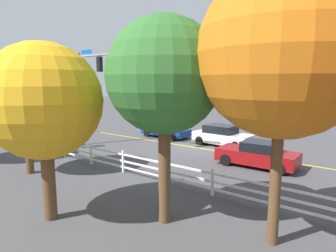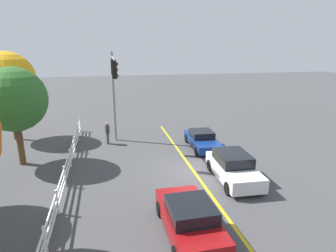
{
  "view_description": "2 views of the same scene",
  "coord_description": "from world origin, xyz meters",
  "px_view_note": "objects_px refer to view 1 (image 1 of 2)",
  "views": [
    {
      "loc": [
        -11.09,
        17.41,
        4.67
      ],
      "look_at": [
        0.09,
        2.68,
        1.84
      ],
      "focal_mm": 31.25,
      "sensor_mm": 36.0,
      "label": 1
    },
    {
      "loc": [
        -14.72,
        4.78,
        7.06
      ],
      "look_at": [
        0.18,
        1.51,
        2.81
      ],
      "focal_mm": 30.25,
      "sensor_mm": 36.0,
      "label": 2
    }
  ],
  "objects_px": {
    "tree_4": "(283,53)",
    "tree_5": "(44,102)",
    "car_0": "(165,130)",
    "car_1": "(222,136)",
    "pedestrian": "(82,135)",
    "tree_1": "(164,77)",
    "car_2": "(258,154)",
    "tree_0": "(25,93)"
  },
  "relations": [
    {
      "from": "tree_0",
      "to": "tree_5",
      "type": "xyz_separation_m",
      "value": [
        -5.48,
        2.17,
        -0.06
      ]
    },
    {
      "from": "car_2",
      "to": "tree_0",
      "type": "height_order",
      "value": "tree_0"
    },
    {
      "from": "tree_4",
      "to": "tree_5",
      "type": "xyz_separation_m",
      "value": [
        6.56,
        3.03,
        -1.38
      ]
    },
    {
      "from": "pedestrian",
      "to": "tree_4",
      "type": "height_order",
      "value": "tree_4"
    },
    {
      "from": "tree_1",
      "to": "tree_5",
      "type": "height_order",
      "value": "tree_1"
    },
    {
      "from": "car_0",
      "to": "tree_0",
      "type": "relative_size",
      "value": 0.7
    },
    {
      "from": "pedestrian",
      "to": "tree_4",
      "type": "relative_size",
      "value": 0.22
    },
    {
      "from": "car_1",
      "to": "tree_4",
      "type": "bearing_deg",
      "value": -54.14
    },
    {
      "from": "car_1",
      "to": "tree_0",
      "type": "bearing_deg",
      "value": -109.33
    },
    {
      "from": "car_2",
      "to": "tree_0",
      "type": "xyz_separation_m",
      "value": [
        8.88,
        8.22,
        3.4
      ]
    },
    {
      "from": "car_2",
      "to": "tree_5",
      "type": "relative_size",
      "value": 0.72
    },
    {
      "from": "tree_5",
      "to": "car_1",
      "type": "bearing_deg",
      "value": -87.43
    },
    {
      "from": "tree_4",
      "to": "tree_5",
      "type": "bearing_deg",
      "value": 24.81
    },
    {
      "from": "car_0",
      "to": "car_2",
      "type": "bearing_deg",
      "value": -19.71
    },
    {
      "from": "tree_1",
      "to": "tree_4",
      "type": "relative_size",
      "value": 0.87
    },
    {
      "from": "pedestrian",
      "to": "tree_1",
      "type": "relative_size",
      "value": 0.25
    },
    {
      "from": "car_1",
      "to": "tree_0",
      "type": "height_order",
      "value": "tree_0"
    },
    {
      "from": "car_2",
      "to": "pedestrian",
      "type": "bearing_deg",
      "value": 13.7
    },
    {
      "from": "pedestrian",
      "to": "tree_5",
      "type": "xyz_separation_m",
      "value": [
        -8.25,
        7.44,
        3.09
      ]
    },
    {
      "from": "car_0",
      "to": "tree_0",
      "type": "xyz_separation_m",
      "value": [
        -0.46,
        11.96,
        3.49
      ]
    },
    {
      "from": "car_2",
      "to": "pedestrian",
      "type": "height_order",
      "value": "pedestrian"
    },
    {
      "from": "tree_4",
      "to": "pedestrian",
      "type": "bearing_deg",
      "value": -16.55
    },
    {
      "from": "tree_0",
      "to": "tree_5",
      "type": "relative_size",
      "value": 1.01
    },
    {
      "from": "car_1",
      "to": "tree_4",
      "type": "relative_size",
      "value": 0.57
    },
    {
      "from": "tree_4",
      "to": "car_1",
      "type": "bearing_deg",
      "value": -56.93
    },
    {
      "from": "tree_4",
      "to": "tree_5",
      "type": "height_order",
      "value": "tree_4"
    },
    {
      "from": "tree_1",
      "to": "car_1",
      "type": "bearing_deg",
      "value": -71.96
    },
    {
      "from": "car_2",
      "to": "tree_1",
      "type": "relative_size",
      "value": 0.64
    },
    {
      "from": "tree_0",
      "to": "tree_4",
      "type": "height_order",
      "value": "tree_4"
    },
    {
      "from": "car_0",
      "to": "car_1",
      "type": "distance_m",
      "value": 5.31
    },
    {
      "from": "car_0",
      "to": "pedestrian",
      "type": "bearing_deg",
      "value": -106.96
    },
    {
      "from": "car_0",
      "to": "car_1",
      "type": "bearing_deg",
      "value": 1.68
    },
    {
      "from": "pedestrian",
      "to": "tree_1",
      "type": "height_order",
      "value": "tree_1"
    },
    {
      "from": "car_1",
      "to": "pedestrian",
      "type": "distance_m",
      "value": 10.11
    },
    {
      "from": "car_0",
      "to": "pedestrian",
      "type": "height_order",
      "value": "pedestrian"
    },
    {
      "from": "car_1",
      "to": "car_2",
      "type": "distance_m",
      "value": 5.47
    },
    {
      "from": "pedestrian",
      "to": "tree_4",
      "type": "xyz_separation_m",
      "value": [
        -14.81,
        4.4,
        4.47
      ]
    },
    {
      "from": "car_1",
      "to": "tree_1",
      "type": "distance_m",
      "value": 13.15
    },
    {
      "from": "tree_0",
      "to": "tree_1",
      "type": "height_order",
      "value": "tree_1"
    },
    {
      "from": "car_1",
      "to": "tree_0",
      "type": "distance_m",
      "value": 13.3
    },
    {
      "from": "pedestrian",
      "to": "tree_4",
      "type": "bearing_deg",
      "value": -117.18
    },
    {
      "from": "pedestrian",
      "to": "tree_4",
      "type": "distance_m",
      "value": 16.09
    }
  ]
}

